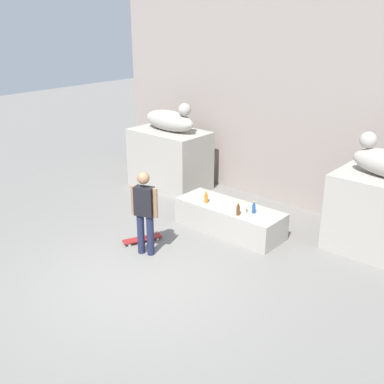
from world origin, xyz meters
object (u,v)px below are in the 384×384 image
object	(u,v)px
bottle_clear	(245,208)
skater	(145,210)
skateboard	(142,239)
bottle_orange	(206,198)
statue_reclining_left	(170,120)
bottle_brown	(238,210)
bottle_blue	(254,208)

from	to	relation	value
bottle_clear	skater	bearing A→B (deg)	-120.72
skateboard	skater	bearing A→B (deg)	-100.91
skateboard	bottle_clear	bearing A→B (deg)	-20.73
skater	bottle_orange	distance (m)	1.71
statue_reclining_left	bottle_clear	bearing A→B (deg)	-19.42
statue_reclining_left	bottle_brown	size ratio (longest dim) A/B	6.00
skater	skateboard	xyz separation A→B (m)	(-0.42, 0.29, -0.86)
bottle_brown	bottle_blue	size ratio (longest dim) A/B	1.06
statue_reclining_left	bottle_blue	distance (m)	3.74
statue_reclining_left	skater	bearing A→B (deg)	-52.66
statue_reclining_left	bottle_blue	bearing A→B (deg)	-16.98
bottle_brown	bottle_clear	xyz separation A→B (m)	(0.04, 0.18, -0.00)
statue_reclining_left	bottle_blue	size ratio (longest dim) A/B	6.34
skater	bottle_blue	xyz separation A→B (m)	(1.20, 1.89, -0.24)
bottle_clear	skateboard	bearing A→B (deg)	-134.69
skater	bottle_clear	bearing A→B (deg)	38.43
skater	bottle_blue	world-z (taller)	skater
bottle_brown	bottle_clear	world-z (taller)	bottle_brown
bottle_blue	bottle_clear	size ratio (longest dim) A/B	0.98
skateboard	bottle_orange	xyz separation A→B (m)	(0.53, 1.40, 0.61)
statue_reclining_left	skater	distance (m)	3.83
bottle_clear	bottle_blue	bearing A→B (deg)	35.90
bottle_blue	bottle_clear	world-z (taller)	bottle_clear
bottle_orange	bottle_clear	world-z (taller)	bottle_clear
statue_reclining_left	bottle_orange	distance (m)	2.88
statue_reclining_left	bottle_blue	xyz separation A→B (m)	(3.37, -1.14, -1.14)
statue_reclining_left	bottle_clear	size ratio (longest dim) A/B	6.22
bottle_brown	bottle_clear	distance (m)	0.19
skateboard	bottle_clear	distance (m)	2.18
statue_reclining_left	bottle_orange	bearing A→B (deg)	-28.63
statue_reclining_left	bottle_clear	xyz separation A→B (m)	(3.23, -1.25, -1.14)
bottle_clear	bottle_brown	bearing A→B (deg)	-101.25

